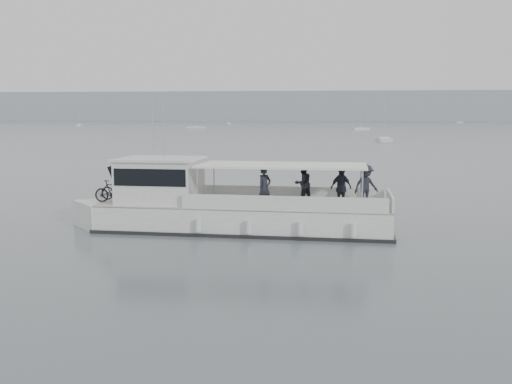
# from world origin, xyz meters

# --- Properties ---
(ground) EXTENTS (1400.00, 1400.00, 0.00)m
(ground) POSITION_xyz_m (0.00, 0.00, 0.00)
(ground) COLOR #545F63
(ground) RESTS_ON ground
(headland) EXTENTS (1400.00, 90.00, 28.00)m
(headland) POSITION_xyz_m (0.00, 560.00, 14.00)
(headland) COLOR #939EA8
(headland) RESTS_ON ground
(tour_boat) EXTENTS (13.60, 4.07, 5.67)m
(tour_boat) POSITION_xyz_m (-2.88, 2.57, 0.93)
(tour_boat) COLOR white
(tour_boat) RESTS_ON ground
(moored_fleet) EXTENTS (398.10, 362.21, 11.37)m
(moored_fleet) POSITION_xyz_m (-62.78, 207.48, 0.36)
(moored_fleet) COLOR white
(moored_fleet) RESTS_ON ground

